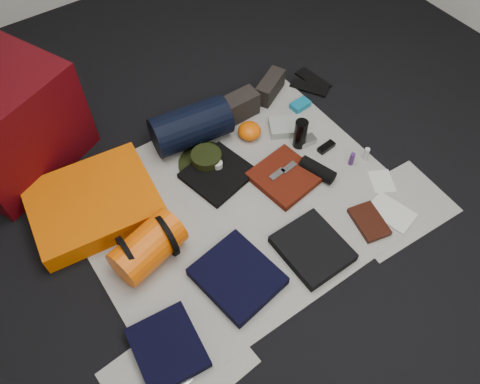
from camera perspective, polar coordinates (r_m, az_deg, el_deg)
floor at (r=2.49m, az=-0.04°, el=-1.43°), size 4.50×4.50×0.02m
newspaper_mat at (r=2.48m, az=-0.04°, el=-1.26°), size 1.60×1.30×0.01m
newspaper_sheet_front_left at (r=2.13m, az=-7.49°, el=-20.49°), size 0.61×0.44×0.00m
newspaper_sheet_front_right at (r=2.59m, az=18.42°, el=-1.88°), size 0.60×0.43×0.00m
red_cabinet at (r=2.75m, az=-26.83°, el=7.42°), size 0.84×0.78×0.56m
sleeping_pad at (r=2.52m, az=-17.40°, el=-1.30°), size 0.68×0.58×0.11m
stuff_sack at (r=2.26m, az=-11.15°, el=-6.60°), size 0.38×0.28×0.20m
sack_strap_left at (r=2.24m, az=-13.42°, el=-7.73°), size 0.02×0.22×0.22m
sack_strap_right at (r=2.27m, az=-8.97°, el=-5.28°), size 0.03×0.22×0.22m
navy_duffel at (r=2.68m, az=-6.01°, el=8.00°), size 0.47×0.29×0.23m
boonie_brim at (r=2.63m, az=-4.06°, el=3.51°), size 0.41×0.41×0.01m
boonie_crown at (r=2.60m, az=-4.11°, el=4.09°), size 0.17×0.17×0.07m
hiking_boot_left at (r=2.82m, az=-0.74°, el=10.10°), size 0.31×0.12×0.15m
hiking_boot_right at (r=2.99m, az=3.70°, el=12.67°), size 0.26×0.20×0.12m
flip_flop_left at (r=3.10m, az=8.44°, el=12.49°), size 0.20×0.25×0.01m
flip_flop_right at (r=3.16m, az=8.90°, el=13.37°), size 0.12×0.25×0.01m
trousers_navy_a at (r=2.13m, az=-8.82°, el=-18.24°), size 0.31×0.34×0.05m
trousers_navy_b at (r=2.23m, az=-0.32°, el=-10.25°), size 0.37×0.41×0.06m
trousers_charcoal at (r=2.32m, az=8.82°, el=-6.80°), size 0.29×0.34×0.05m
black_tshirt at (r=2.57m, az=-2.70°, el=2.25°), size 0.39×0.37×0.03m
red_shirt at (r=2.56m, az=5.51°, el=1.89°), size 0.35×0.35×0.04m
orange_stuff_sack at (r=2.74m, az=1.16°, el=7.47°), size 0.15×0.15×0.09m
first_aid_pouch at (r=2.80m, az=5.63°, el=7.91°), size 0.24×0.22×0.05m
water_bottle at (r=2.68m, az=7.38°, el=7.03°), size 0.08×0.08×0.19m
speaker at (r=2.59m, az=9.43°, el=2.67°), size 0.13×0.21×0.08m
compact_camera at (r=2.74m, az=8.16°, el=6.21°), size 0.11×0.07×0.04m
cyan_case at (r=2.95m, az=7.36°, el=10.50°), size 0.12×0.08×0.04m
toiletry_purple at (r=2.67m, az=13.47°, el=3.94°), size 0.03×0.03×0.08m
toiletry_clear at (r=2.72m, az=15.12°, el=4.50°), size 0.04×0.04×0.08m
paperback_book at (r=2.48m, az=15.46°, el=-3.51°), size 0.18×0.24×0.03m
map_booklet at (r=2.55m, az=17.96°, el=-2.41°), size 0.20×0.26×0.01m
map_printout at (r=2.67m, az=16.90°, el=1.24°), size 0.18×0.19×0.01m
sunglasses at (r=2.74m, az=10.48°, el=5.40°), size 0.11×0.05×0.03m
key_cluster at (r=2.11m, az=-7.13°, el=-21.72°), size 0.08×0.08×0.01m
tape_roll at (r=2.56m, az=-2.72°, el=3.35°), size 0.05×0.05×0.04m
energy_bar_a at (r=2.53m, az=4.57°, el=2.16°), size 0.10×0.05×0.01m
energy_bar_b at (r=2.56m, az=5.98°, el=2.96°), size 0.10×0.05×0.01m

